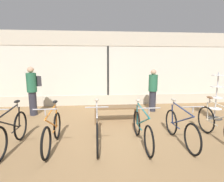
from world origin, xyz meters
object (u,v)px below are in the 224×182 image
object	(u,v)px
bicycle_left	(52,131)
bicycle_center_left	(97,128)
bicycle_far_left	(11,132)
customer_near_rack	(153,90)
display_bench	(117,109)
bicycle_center_right	(142,128)
bicycle_far_right	(219,125)
accessory_rack	(216,100)
customer_by_window	(32,89)
bicycle_right	(180,127)

from	to	relation	value
bicycle_left	bicycle_center_left	world-z (taller)	bicycle_center_left
bicycle_far_left	customer_near_rack	xyz separation A→B (m)	(4.06, 2.71, 0.46)
display_bench	bicycle_left	bearing A→B (deg)	-136.43
bicycle_center_right	customer_near_rack	world-z (taller)	customer_near_rack
bicycle_far_right	accessory_rack	distance (m)	1.95
bicycle_far_right	accessory_rack	bearing A→B (deg)	56.74
bicycle_center_right	customer_by_window	distance (m)	4.26
display_bench	customer_by_window	size ratio (longest dim) A/B	0.80
bicycle_far_left	customer_near_rack	bearing A→B (deg)	33.73
bicycle_center_right	bicycle_far_right	size ratio (longest dim) A/B	0.98
bicycle_left	bicycle_right	bearing A→B (deg)	-1.03
customer_near_rack	bicycle_center_left	bearing A→B (deg)	-129.29
accessory_rack	customer_by_window	world-z (taller)	customer_by_window
bicycle_left	bicycle_center_left	distance (m)	1.00
bicycle_center_left	customer_by_window	world-z (taller)	customer_by_window
bicycle_center_left	bicycle_right	xyz separation A→B (m)	(1.96, -0.09, -0.01)
bicycle_right	customer_near_rack	distance (m)	2.81
bicycle_center_left	display_bench	distance (m)	1.63
bicycle_center_left	display_bench	xyz separation A→B (m)	(0.63, 1.51, 0.03)
bicycle_center_left	bicycle_far_right	bearing A→B (deg)	-1.21
bicycle_center_right	accessory_rack	world-z (taller)	accessory_rack
bicycle_left	display_bench	xyz separation A→B (m)	(1.63, 1.55, 0.04)
bicycle_far_left	accessory_rack	world-z (taller)	accessory_rack
bicycle_left	customer_by_window	distance (m)	2.94
bicycle_right	accessory_rack	size ratio (longest dim) A/B	1.08
customer_near_rack	bicycle_center_right	bearing A→B (deg)	-112.70
bicycle_left	bicycle_right	world-z (taller)	bicycle_right
bicycle_center_right	bicycle_far_right	bearing A→B (deg)	0.26
display_bench	customer_by_window	xyz separation A→B (m)	(-2.91, 1.03, 0.53)
bicycle_far_left	bicycle_right	bearing A→B (deg)	-0.67
bicycle_center_right	accessory_rack	xyz separation A→B (m)	(2.97, 1.63, 0.27)
accessory_rack	customer_by_window	distance (m)	6.37
bicycle_far_right	bicycle_center_left	bearing A→B (deg)	178.79
bicycle_center_right	customer_near_rack	size ratio (longest dim) A/B	1.05
bicycle_right	bicycle_center_right	bearing A→B (deg)	178.62
bicycle_left	bicycle_center_left	size ratio (longest dim) A/B	0.95
accessory_rack	display_bench	bearing A→B (deg)	-179.20
bicycle_far_left	display_bench	xyz separation A→B (m)	(2.51, 1.56, 0.03)
bicycle_center_left	bicycle_far_right	distance (m)	2.95
bicycle_far_right	customer_by_window	world-z (taller)	customer_by_window
bicycle_far_left	bicycle_right	distance (m)	3.84
bicycle_right	accessory_rack	xyz separation A→B (m)	(2.05, 1.65, 0.27)
display_bench	bicycle_far_right	bearing A→B (deg)	-34.13
accessory_rack	bicycle_center_left	bearing A→B (deg)	-158.78
bicycle_far_left	bicycle_right	world-z (taller)	bicycle_far_left
bicycle_far_left	display_bench	distance (m)	2.96
bicycle_right	customer_near_rack	world-z (taller)	customer_near_rack
bicycle_center_right	customer_by_window	bearing A→B (deg)	141.81
bicycle_far_left	bicycle_center_right	size ratio (longest dim) A/B	1.00
customer_by_window	bicycle_center_left	bearing A→B (deg)	-48.05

